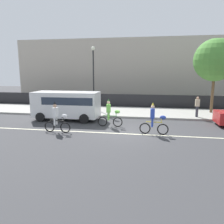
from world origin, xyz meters
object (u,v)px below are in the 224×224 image
Objects in this scene: street_lamp_post at (93,69)px; pedestrian_onlooker at (197,106)px; parade_cyclist_lime at (110,115)px; parade_cyclist_zebra at (57,119)px; parade_cyclist_cobalt at (154,121)px; parked_van_white at (67,104)px.

pedestrian_onlooker is (9.04, -2.33, -2.97)m from street_lamp_post.
street_lamp_post is (-2.69, 6.03, 3.15)m from parade_cyclist_lime.
parade_cyclist_zebra and parade_cyclist_cobalt have the same top height.
street_lamp_post is (0.25, 8.02, 3.15)m from parade_cyclist_zebra.
pedestrian_onlooker is at bearing 11.85° from parked_van_white.
parade_cyclist_lime and parade_cyclist_cobalt have the same top height.
street_lamp_post is (-5.60, 7.43, 3.15)m from parade_cyclist_cobalt.
parade_cyclist_lime is 7.35m from pedestrian_onlooker.
parked_van_white is (-6.56, 3.00, 0.44)m from parade_cyclist_cobalt.
street_lamp_post reaches higher than pedestrian_onlooker.
parade_cyclist_zebra is 1.00× the size of parade_cyclist_lime.
parade_cyclist_lime is 7.31m from street_lamp_post.
parade_cyclist_cobalt is 0.38× the size of parked_van_white.
parade_cyclist_lime is at bearing 154.33° from parade_cyclist_cobalt.
parade_cyclist_zebra is 0.38× the size of parked_van_white.
street_lamp_post is at bearing 88.24° from parade_cyclist_zebra.
parade_cyclist_lime is at bearing 34.21° from parade_cyclist_zebra.
parked_van_white is at bearing -168.15° from pedestrian_onlooker.
parade_cyclist_lime reaches higher than pedestrian_onlooker.
parade_cyclist_cobalt is at bearing -24.59° from parked_van_white.
parade_cyclist_lime is 4.02m from parked_van_white.
pedestrian_onlooker is (9.28, 5.70, 0.17)m from parade_cyclist_zebra.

